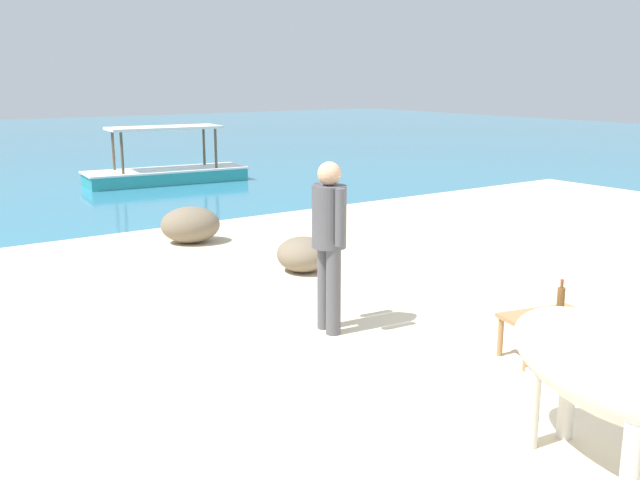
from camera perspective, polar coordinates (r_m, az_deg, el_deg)
The scene contains 9 objects.
sand_beach at distance 6.68m, azimuth 18.28°, elevation -8.71°, with size 18.00×14.00×0.04m, color beige.
water_surface at distance 26.24m, azimuth -23.85°, elevation 6.57°, with size 60.00×36.00×0.03m, color teal.
cow at distance 4.58m, azimuth 22.05°, elevation -9.58°, with size 0.80×1.87×1.04m.
low_bench_table at distance 6.43m, azimuth 17.71°, elevation -6.26°, with size 0.84×0.61×0.38m.
bottle at distance 6.49m, azimuth 18.69°, elevation -4.50°, with size 0.07×0.07×0.30m.
person_standing at distance 6.60m, azimuth 0.73°, elevation 0.48°, with size 0.32×0.51×1.62m.
shore_rock_large at distance 10.54m, azimuth -10.32°, elevation 1.21°, with size 0.85×0.68×0.53m, color #756651.
shore_rock_medium at distance 8.85m, azimuth -1.36°, elevation -1.15°, with size 0.68×0.65×0.43m, color #756651.
boat_teal at distance 16.84m, azimuth -12.20°, elevation 5.42°, with size 3.77×1.50×1.29m.
Camera 1 is at (-5.07, -3.63, 2.41)m, focal length 40.04 mm.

